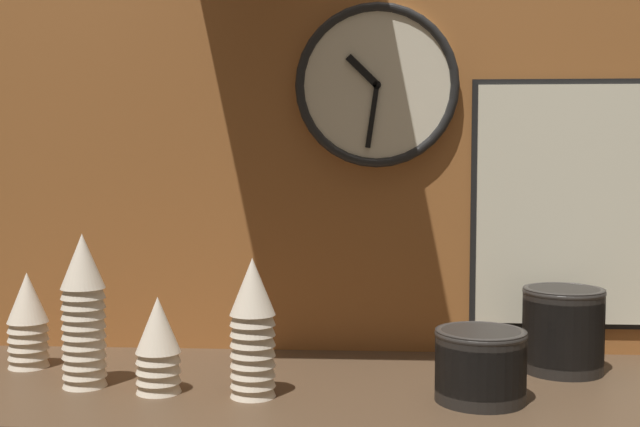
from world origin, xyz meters
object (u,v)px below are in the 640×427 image
(cup_stack_center_left, at_px, (158,345))
(bowl_stack_far_right, at_px, (563,328))
(cup_stack_far_left, at_px, (28,320))
(bowl_stack_right, at_px, (480,363))
(cup_stack_center, at_px, (253,327))
(menu_board, at_px, (580,205))
(cup_stack_left, at_px, (83,310))
(wall_clock, at_px, (377,85))

(cup_stack_center_left, xyz_separation_m, bowl_stack_far_right, (0.76, 0.19, -0.00))
(cup_stack_far_left, bearing_deg, bowl_stack_right, -11.07)
(cup_stack_center, xyz_separation_m, bowl_stack_far_right, (0.59, 0.20, -0.04))
(cup_stack_far_left, height_order, menu_board, menu_board)
(cup_stack_center, distance_m, menu_board, 0.76)
(cup_stack_left, relative_size, menu_board, 0.54)
(bowl_stack_right, distance_m, menu_board, 0.50)
(cup_stack_center_left, distance_m, bowl_stack_far_right, 0.79)
(cup_stack_center_left, relative_size, menu_board, 0.33)
(cup_stack_center, relative_size, cup_stack_far_left, 1.29)
(cup_stack_center, relative_size, cup_stack_center_left, 1.42)
(cup_stack_center_left, bearing_deg, cup_stack_center, -4.67)
(bowl_stack_right, xyz_separation_m, menu_board, (0.25, 0.34, 0.26))
(cup_stack_left, height_order, cup_stack_far_left, cup_stack_left)
(menu_board, bearing_deg, cup_stack_center_left, -158.52)
(bowl_stack_far_right, bearing_deg, wall_clock, 160.79)
(menu_board, bearing_deg, cup_stack_left, -163.13)
(bowl_stack_far_right, bearing_deg, bowl_stack_right, -133.04)
(bowl_stack_right, height_order, wall_clock, wall_clock)
(bowl_stack_right, bearing_deg, wall_clock, 118.35)
(wall_clock, distance_m, menu_board, 0.50)
(cup_stack_left, relative_size, cup_stack_center_left, 1.63)
(cup_stack_left, distance_m, cup_stack_far_left, 0.21)
(bowl_stack_far_right, relative_size, menu_board, 0.31)
(bowl_stack_far_right, xyz_separation_m, wall_clock, (-0.37, 0.13, 0.49))
(cup_stack_left, xyz_separation_m, cup_stack_far_left, (-0.16, 0.13, -0.05))
(wall_clock, bearing_deg, cup_stack_center_left, -141.29)
(cup_stack_far_left, distance_m, wall_clock, 0.87)
(bowl_stack_right, height_order, bowl_stack_far_right, bowl_stack_far_right)
(cup_stack_left, height_order, cup_stack_center_left, cup_stack_left)
(cup_stack_center, bearing_deg, cup_stack_center_left, 175.33)
(cup_stack_center, xyz_separation_m, cup_stack_far_left, (-0.48, 0.17, -0.03))
(cup_stack_left, xyz_separation_m, bowl_stack_far_right, (0.91, 0.16, -0.06))
(cup_stack_center, bearing_deg, wall_clock, 56.28)
(bowl_stack_far_right, distance_m, wall_clock, 0.63)
(cup_stack_center, height_order, bowl_stack_right, cup_stack_center)
(cup_stack_far_left, bearing_deg, cup_stack_center_left, -26.91)
(wall_clock, bearing_deg, cup_stack_far_left, -167.23)
(cup_stack_center, xyz_separation_m, cup_stack_left, (-0.32, 0.04, 0.02))
(cup_stack_far_left, relative_size, cup_stack_center_left, 1.11)
(cup_stack_left, distance_m, menu_board, 1.03)
(menu_board, bearing_deg, wall_clock, -178.83)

